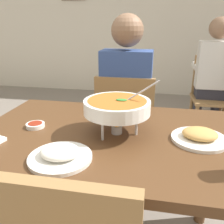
% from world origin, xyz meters
% --- Properties ---
extents(cafe_rear_partition, '(10.00, 0.10, 3.00)m').
position_xyz_m(cafe_rear_partition, '(0.00, 3.52, 1.50)').
color(cafe_rear_partition, beige).
rests_on(cafe_rear_partition, ground_plane).
extents(dining_table_main, '(1.23, 0.84, 0.76)m').
position_xyz_m(dining_table_main, '(0.00, 0.00, 0.65)').
color(dining_table_main, '#51331C').
rests_on(dining_table_main, ground_plane).
extents(chair_diner_main, '(0.44, 0.44, 0.90)m').
position_xyz_m(chair_diner_main, '(-0.00, 0.71, 0.51)').
color(chair_diner_main, olive).
rests_on(chair_diner_main, ground_plane).
extents(diner_main, '(0.40, 0.45, 1.31)m').
position_xyz_m(diner_main, '(0.00, 0.74, 0.75)').
color(diner_main, '#2D2D38').
rests_on(diner_main, ground_plane).
extents(curry_bowl, '(0.33, 0.30, 0.26)m').
position_xyz_m(curry_bowl, '(0.05, 0.01, 0.89)').
color(curry_bowl, silver).
rests_on(curry_bowl, dining_table_main).
extents(rice_plate, '(0.24, 0.24, 0.06)m').
position_xyz_m(rice_plate, '(-0.12, -0.26, 0.78)').
color(rice_plate, white).
rests_on(rice_plate, dining_table_main).
extents(appetizer_plate, '(0.24, 0.24, 0.06)m').
position_xyz_m(appetizer_plate, '(0.42, -0.00, 0.78)').
color(appetizer_plate, white).
rests_on(appetizer_plate, dining_table_main).
extents(sauce_dish, '(0.09, 0.09, 0.02)m').
position_xyz_m(sauce_dish, '(-0.36, 0.00, 0.78)').
color(sauce_dish, white).
rests_on(sauce_dish, dining_table_main).
extents(chair_bg_middle, '(0.45, 0.45, 0.90)m').
position_xyz_m(chair_bg_middle, '(0.84, 1.85, 0.51)').
color(chair_bg_middle, olive).
rests_on(chair_bg_middle, ground_plane).
extents(patron_bg_middle, '(0.40, 0.45, 1.31)m').
position_xyz_m(patron_bg_middle, '(0.81, 1.82, 0.75)').
color(patron_bg_middle, '#2D2D38').
rests_on(patron_bg_middle, ground_plane).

